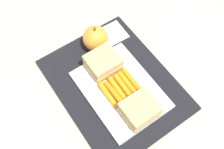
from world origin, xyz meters
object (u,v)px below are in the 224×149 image
object	(u,v)px
sandwich_half_left	(140,109)
apple	(96,38)
food_tray	(120,90)
carrot_sticks_bundle	(121,88)
paper_napkin	(113,34)
sandwich_half_right	(103,63)

from	to	relation	value
sandwich_half_left	apple	world-z (taller)	apple
food_tray	carrot_sticks_bundle	distance (m)	0.01
sandwich_half_left	paper_napkin	xyz separation A→B (m)	(0.24, -0.09, -0.03)
sandwich_half_left	sandwich_half_right	world-z (taller)	same
carrot_sticks_bundle	paper_napkin	size ratio (longest dim) A/B	1.26
apple	paper_napkin	xyz separation A→B (m)	(0.01, -0.06, -0.03)
food_tray	apple	bearing A→B (deg)	-9.57
sandwich_half_right	carrot_sticks_bundle	distance (m)	0.08
sandwich_half_right	apple	distance (m)	0.08
carrot_sticks_bundle	apple	xyz separation A→B (m)	(0.15, -0.03, 0.02)
carrot_sticks_bundle	paper_napkin	world-z (taller)	carrot_sticks_bundle
food_tray	paper_napkin	distance (m)	0.18
carrot_sticks_bundle	sandwich_half_left	bearing A→B (deg)	179.82
sandwich_half_left	sandwich_half_right	xyz separation A→B (m)	(0.16, 0.00, 0.00)
food_tray	sandwich_half_left	distance (m)	0.08
sandwich_half_left	carrot_sticks_bundle	size ratio (longest dim) A/B	0.91
carrot_sticks_bundle	paper_napkin	xyz separation A→B (m)	(0.16, -0.09, -0.02)
paper_napkin	apple	bearing A→B (deg)	96.30
sandwich_half_left	sandwich_half_right	distance (m)	0.16
paper_napkin	sandwich_half_left	bearing A→B (deg)	159.75
sandwich_half_right	paper_napkin	xyz separation A→B (m)	(0.08, -0.09, -0.03)
apple	paper_napkin	bearing A→B (deg)	-83.70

